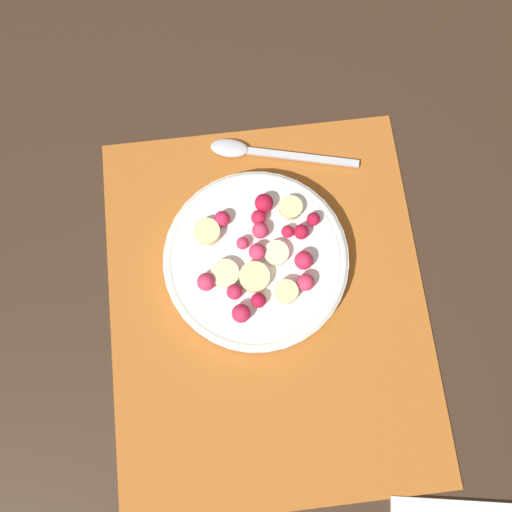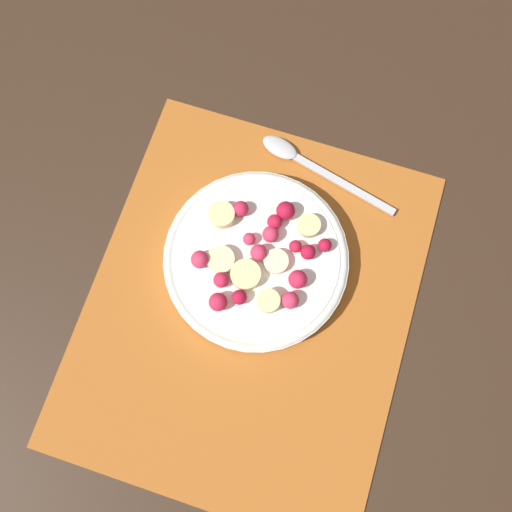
% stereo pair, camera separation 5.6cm
% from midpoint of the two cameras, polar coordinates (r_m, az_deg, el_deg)
% --- Properties ---
extents(ground_plane, '(3.00, 3.00, 0.00)m').
position_cam_midpoint_polar(ground_plane, '(0.59, 1.94, -6.22)').
color(ground_plane, '#382619').
extents(placemat, '(0.45, 0.37, 0.01)m').
position_cam_midpoint_polar(placemat, '(0.58, 1.95, -6.18)').
color(placemat, '#B26023').
rests_on(placemat, ground_plane).
extents(fruit_bowl, '(0.21, 0.21, 0.05)m').
position_cam_midpoint_polar(fruit_bowl, '(0.58, 2.75, -0.94)').
color(fruit_bowl, silver).
rests_on(fruit_bowl, placemat).
extents(spoon, '(0.06, 0.18, 0.01)m').
position_cam_midpoint_polar(spoon, '(0.63, 7.84, 10.28)').
color(spoon, silver).
rests_on(spoon, placemat).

